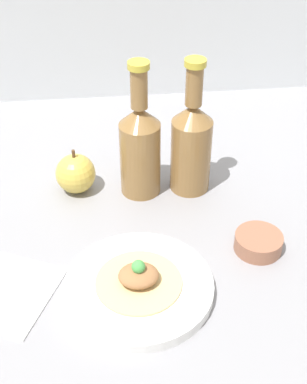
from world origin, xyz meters
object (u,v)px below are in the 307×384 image
Objects in this scene: dipping_bowl at (258,242)px; cider_bottle_left at (140,146)px; plated_food at (139,278)px; plate at (139,286)px; cider_bottle_right at (191,143)px; apple at (76,174)px.

cider_bottle_left is at bearing 134.16° from dipping_bowl.
plate is at bearing 69.44° from plated_food.
cider_bottle_right reaches higher than plate.
cider_bottle_right reaches higher than plated_food.
plated_food is at bearing -160.51° from dipping_bowl.
cider_bottle_left reaches higher than plate.
cider_bottle_right is (12.72, 27.36, 9.18)cm from plate.
plate is 0.88× the size of cider_bottle_left.
dipping_bowl is (9.10, -19.64, -8.93)cm from cider_bottle_right.
apple reaches higher than plated_food.
cider_bottle_left is at bearing -6.03° from apple.
cider_bottle_left is 28.80cm from dipping_bowl.
cider_bottle_right is at bearing 114.85° from dipping_bowl.
cider_bottle_right is (9.98, 0.00, 0.00)cm from cider_bottle_left.
dipping_bowl is (31.95, -21.00, -2.48)cm from apple.
plate is 1.73× the size of plated_food.
dipping_bowl is at bearing -65.15° from cider_bottle_right.
plated_food is at bearing -114.93° from cider_bottle_right.
cider_bottle_right is at bearing -3.40° from apple.
plated_food is 30.47cm from apple.
dipping_bowl is (21.82, 7.72, 0.25)cm from plate.
apple is at bearing 173.97° from cider_bottle_left.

